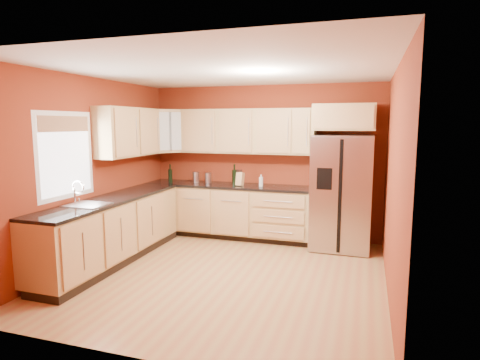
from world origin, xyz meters
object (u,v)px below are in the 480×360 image
(knife_block, at_px, (240,179))
(soap_dispenser, at_px, (261,181))
(canister_left, at_px, (208,178))
(refrigerator, at_px, (341,193))
(wine_bottle_a, at_px, (170,173))

(knife_block, relative_size, soap_dispenser, 1.14)
(soap_dispenser, bearing_deg, canister_left, 174.58)
(refrigerator, height_order, soap_dispenser, refrigerator)
(wine_bottle_a, distance_m, knife_block, 1.30)
(refrigerator, xyz_separation_m, knife_block, (-1.66, 0.01, 0.14))
(refrigerator, bearing_deg, soap_dispenser, 178.71)
(refrigerator, bearing_deg, canister_left, 176.93)
(canister_left, bearing_deg, soap_dispenser, -5.42)
(refrigerator, height_order, wine_bottle_a, refrigerator)
(canister_left, relative_size, knife_block, 0.80)
(refrigerator, height_order, knife_block, refrigerator)
(refrigerator, distance_m, soap_dispenser, 1.31)
(canister_left, distance_m, soap_dispenser, 0.98)
(canister_left, bearing_deg, knife_block, -10.47)
(refrigerator, relative_size, canister_left, 9.93)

